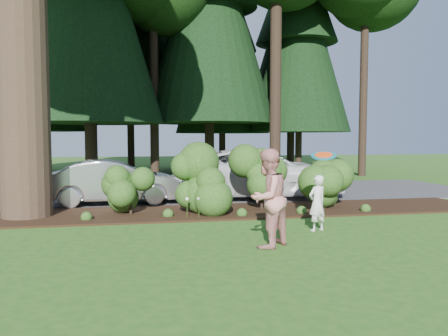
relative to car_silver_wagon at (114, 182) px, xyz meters
name	(u,v)px	position (x,y,z in m)	size (l,w,h in m)	color
ground	(230,240)	(2.54, -5.22, -0.70)	(80.00, 80.00, 0.00)	#214F16
mulch_bed	(206,212)	(2.54, -1.97, -0.68)	(16.00, 2.50, 0.05)	black
driveway	(189,193)	(2.54, 2.28, -0.69)	(22.00, 6.00, 0.03)	#38383A
shrub_row	(234,183)	(3.31, -2.08, 0.11)	(6.53, 1.60, 1.61)	#1F3F13
lily_cluster	(199,200)	(2.24, -2.82, -0.21)	(0.69, 0.09, 0.57)	#1F3F13
tree_wall	(175,3)	(2.79, 11.15, 8.80)	(25.66, 12.15, 17.09)	black
car_silver_wagon	(114,182)	(0.00, 0.00, 0.00)	(1.42, 4.08, 1.34)	#B8B8BD
car_white_suv	(260,173)	(4.81, 0.62, 0.16)	(2.75, 5.97, 1.66)	silver
car_dark_suv	(265,169)	(5.83, 3.47, 0.08)	(2.10, 5.15, 1.50)	black
child	(317,203)	(4.61, -4.70, -0.08)	(0.45, 0.30, 1.24)	silver
adult	(268,198)	(3.13, -5.86, 0.23)	(0.90, 0.70, 1.85)	#B31A17
frisbee	(324,155)	(4.77, -4.65, 0.96)	(0.57, 0.54, 0.24)	#16687A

